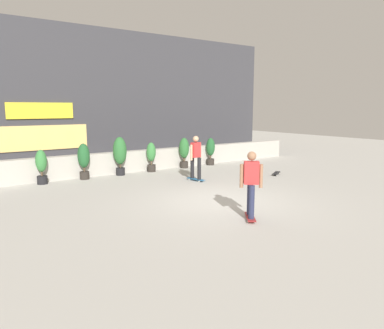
# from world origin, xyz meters

# --- Properties ---
(ground_plane) EXTENTS (48.00, 48.00, 0.00)m
(ground_plane) POSITION_xyz_m (0.00, 0.00, 0.00)
(ground_plane) COLOR #B2AFA8
(planter_wall) EXTENTS (18.00, 0.40, 0.90)m
(planter_wall) POSITION_xyz_m (0.00, 6.00, 0.45)
(planter_wall) COLOR #B2ADA3
(planter_wall) RESTS_ON ground
(building_backdrop) EXTENTS (20.00, 2.08, 6.50)m
(building_backdrop) POSITION_xyz_m (-0.00, 10.00, 3.25)
(building_backdrop) COLOR #38383D
(building_backdrop) RESTS_ON ground
(potted_plant_0) EXTENTS (0.39, 0.39, 1.25)m
(potted_plant_0) POSITION_xyz_m (-3.78, 5.55, 0.68)
(potted_plant_0) COLOR black
(potted_plant_0) RESTS_ON ground
(potted_plant_1) EXTENTS (0.46, 0.46, 1.38)m
(potted_plant_1) POSITION_xyz_m (-2.24, 5.55, 0.79)
(potted_plant_1) COLOR #2D2823
(potted_plant_1) RESTS_ON ground
(potted_plant_2) EXTENTS (0.54, 0.54, 1.56)m
(potted_plant_2) POSITION_xyz_m (-0.75, 5.55, 0.92)
(potted_plant_2) COLOR black
(potted_plant_2) RESTS_ON ground
(potted_plant_3) EXTENTS (0.40, 0.40, 1.26)m
(potted_plant_3) POSITION_xyz_m (0.68, 5.55, 0.69)
(potted_plant_3) COLOR #2D2823
(potted_plant_3) RESTS_ON ground
(potted_plant_4) EXTENTS (0.45, 0.45, 1.38)m
(potted_plant_4) POSITION_xyz_m (2.38, 5.55, 0.78)
(potted_plant_4) COLOR #2D2823
(potted_plant_4) RESTS_ON ground
(potted_plant_5) EXTENTS (0.41, 0.41, 1.30)m
(potted_plant_5) POSITION_xyz_m (3.90, 5.55, 0.72)
(potted_plant_5) COLOR #2D2823
(potted_plant_5) RESTS_ON ground
(skater_foreground) EXTENTS (0.55, 0.82, 1.70)m
(skater_foreground) POSITION_xyz_m (1.11, 2.86, 0.94)
(skater_foreground) COLOR #266699
(skater_foreground) RESTS_ON ground
(skater_by_wall_right) EXTENTS (0.64, 0.76, 1.70)m
(skater_by_wall_right) POSITION_xyz_m (-0.53, -1.79, 0.94)
(skater_by_wall_right) COLOR maroon
(skater_by_wall_right) RESTS_ON ground
(skateboard_near_camera) EXTENTS (0.79, 0.58, 0.08)m
(skateboard_near_camera) POSITION_xyz_m (4.57, 1.98, 0.06)
(skateboard_near_camera) COLOR black
(skateboard_near_camera) RESTS_ON ground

